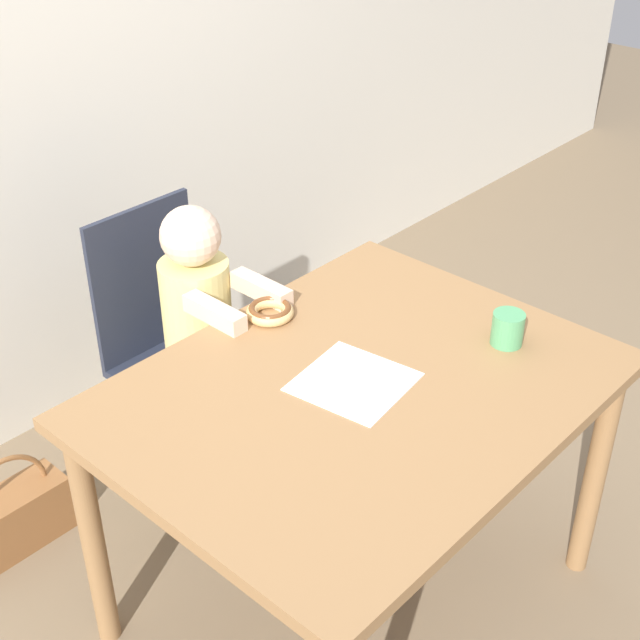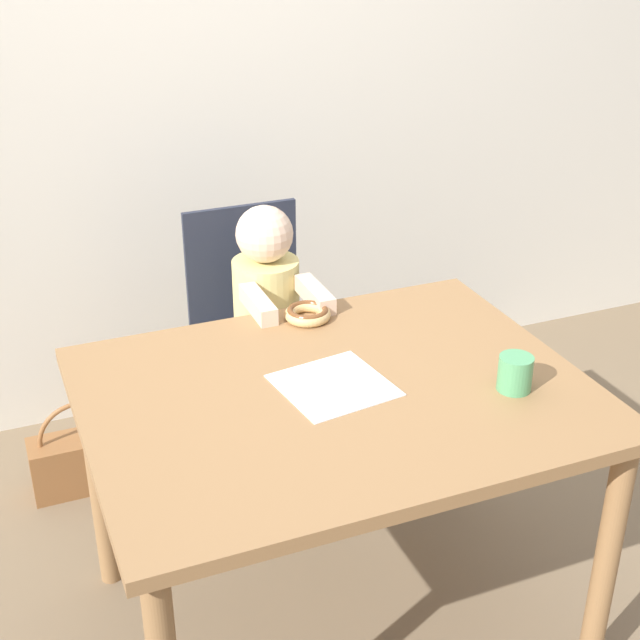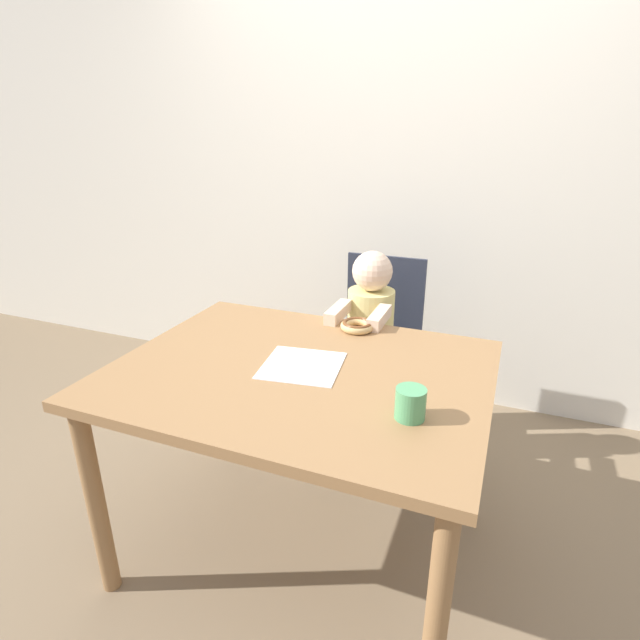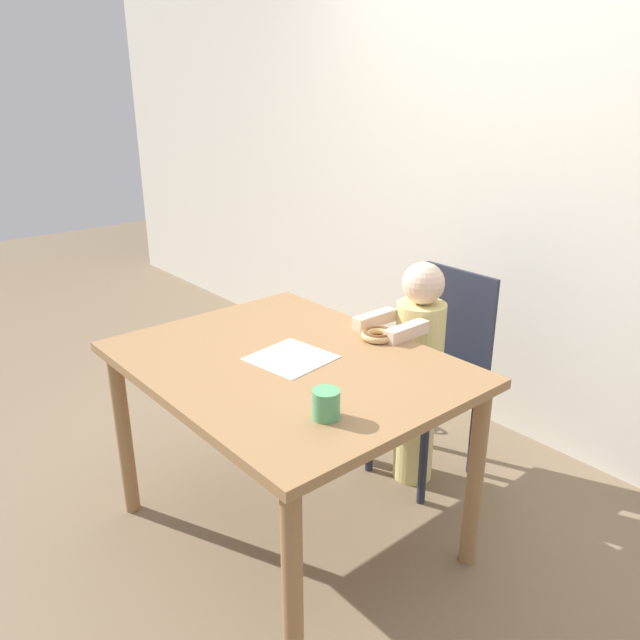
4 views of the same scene
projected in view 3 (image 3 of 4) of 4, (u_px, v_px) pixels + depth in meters
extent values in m
plane|color=#7A664C|center=(303.00, 544.00, 1.92)|extent=(12.00, 12.00, 0.00)
cube|color=silver|center=(403.00, 176.00, 2.66)|extent=(8.00, 0.05, 2.50)
cube|color=olive|center=(300.00, 373.00, 1.65)|extent=(1.22, 0.95, 0.03)
cylinder|color=olive|center=(96.00, 503.00, 1.62)|extent=(0.06, 0.06, 0.72)
cylinder|color=olive|center=(437.00, 618.00, 1.24)|extent=(0.06, 0.06, 0.72)
cylinder|color=olive|center=(230.00, 387.00, 2.33)|extent=(0.06, 0.06, 0.72)
cylinder|color=olive|center=(472.00, 438.00, 1.95)|extent=(0.06, 0.06, 0.72)
cube|color=#232838|center=(371.00, 369.00, 2.36)|extent=(0.38, 0.41, 0.03)
cube|color=#232838|center=(385.00, 305.00, 2.44)|extent=(0.38, 0.02, 0.49)
cylinder|color=#232838|center=(327.00, 420.00, 2.35)|extent=(0.04, 0.04, 0.41)
cylinder|color=#232838|center=(393.00, 435.00, 2.24)|extent=(0.04, 0.04, 0.41)
cylinder|color=#232838|center=(350.00, 387.00, 2.65)|extent=(0.04, 0.04, 0.41)
cylinder|color=#232838|center=(409.00, 398.00, 2.54)|extent=(0.04, 0.04, 0.41)
cylinder|color=#E0D17F|center=(367.00, 412.00, 2.40)|extent=(0.18, 0.18, 0.44)
cylinder|color=#E0D17F|center=(370.00, 332.00, 2.24)|extent=(0.21, 0.21, 0.39)
sphere|color=beige|center=(372.00, 271.00, 2.14)|extent=(0.17, 0.17, 0.17)
cube|color=beige|center=(338.00, 312.00, 2.06)|extent=(0.05, 0.21, 0.05)
cube|color=beige|center=(379.00, 318.00, 2.00)|extent=(0.05, 0.21, 0.05)
torus|color=#DBB270|center=(357.00, 326.00, 1.94)|extent=(0.13, 0.13, 0.03)
torus|color=brown|center=(357.00, 323.00, 1.93)|extent=(0.12, 0.12, 0.02)
cube|color=white|center=(301.00, 365.00, 1.66)|extent=(0.29, 0.29, 0.00)
cube|color=brown|center=(278.00, 389.00, 2.84)|extent=(0.35, 0.14, 0.20)
torus|color=brown|center=(278.00, 374.00, 2.81)|extent=(0.28, 0.02, 0.28)
cylinder|color=#519E66|center=(410.00, 404.00, 1.35)|extent=(0.08, 0.08, 0.09)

